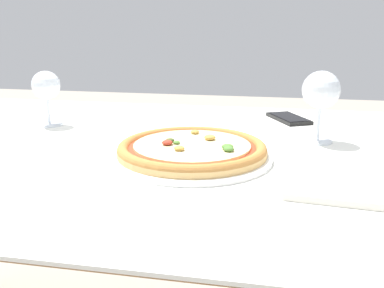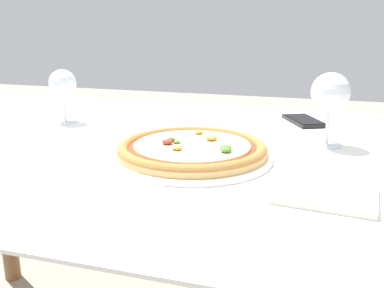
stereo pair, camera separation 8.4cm
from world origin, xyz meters
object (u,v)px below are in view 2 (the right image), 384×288
pizza_plate (192,150)px  wine_glass_far_right (63,85)px  dining_table (104,171)px  cell_phone (304,121)px  wine_glass_far_left (330,94)px

pizza_plate → wine_glass_far_right: size_ratio=2.23×
wine_glass_far_right → dining_table: bearing=-36.6°
dining_table → cell_phone: bearing=35.7°
dining_table → wine_glass_far_right: size_ratio=10.48×
wine_glass_far_left → pizza_plate: bearing=-145.7°
dining_table → cell_phone: 0.55m
dining_table → wine_glass_far_left: 0.54m
dining_table → cell_phone: cell_phone is taller
cell_phone → wine_glass_far_right: bearing=-163.8°
dining_table → pizza_plate: size_ratio=4.70×
wine_glass_far_right → cell_phone: wine_glass_far_right is taller
dining_table → wine_glass_far_right: bearing=143.4°
pizza_plate → dining_table: bearing=162.5°
pizza_plate → cell_phone: size_ratio=1.99×
wine_glass_far_left → cell_phone: (-0.06, 0.22, -0.11)m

